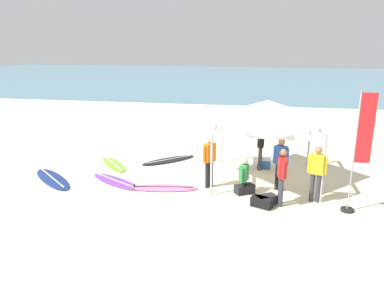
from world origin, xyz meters
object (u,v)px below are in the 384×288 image
(canopy_tent, at_px, (268,111))
(person_blue, at_px, (281,161))
(gear_bag_near_tent, at_px, (262,202))
(surfboard_pink, at_px, (163,188))
(banner_flag, at_px, (358,158))
(surfboard_navy, at_px, (52,179))
(person_red, at_px, (282,173))
(surfboard_black, at_px, (169,160))
(person_black, at_px, (261,144))
(cooler_box, at_px, (264,163))
(surfboard_lime, at_px, (113,164))
(person_green, at_px, (244,174))
(surfboard_purple, at_px, (115,181))
(gear_bag_by_pole, at_px, (244,189))
(gear_bag_on_sand, at_px, (266,200))
(person_orange, at_px, (209,158))
(person_yellow, at_px, (317,170))

(canopy_tent, bearing_deg, person_blue, -62.52)
(gear_bag_near_tent, bearing_deg, surfboard_pink, 165.66)
(surfboard_pink, distance_m, banner_flag, 5.88)
(surfboard_navy, relative_size, person_red, 1.39)
(person_red, height_order, gear_bag_near_tent, person_red)
(canopy_tent, height_order, surfboard_black, canopy_tent)
(surfboard_navy, xyz_separation_m, gear_bag_near_tent, (7.08, -0.93, 0.10))
(surfboard_navy, distance_m, person_black, 7.45)
(cooler_box, bearing_deg, surfboard_lime, -173.86)
(person_green, distance_m, banner_flag, 3.26)
(surfboard_purple, xyz_separation_m, person_red, (5.39, -0.88, 0.95))
(surfboard_lime, bearing_deg, person_blue, -13.25)
(surfboard_purple, bearing_deg, gear_bag_by_pole, -2.37)
(gear_bag_near_tent, height_order, gear_bag_on_sand, same)
(gear_bag_near_tent, relative_size, gear_bag_by_pole, 1.00)
(person_orange, xyz_separation_m, cooler_box, (1.77, 2.17, -0.79))
(surfboard_purple, distance_m, person_green, 4.36)
(canopy_tent, xyz_separation_m, gear_bag_near_tent, (-0.08, -2.23, -2.25))
(person_red, xyz_separation_m, person_black, (-0.59, 3.04, 0.00))
(surfboard_purple, bearing_deg, surfboard_black, 63.74)
(gear_bag_on_sand, bearing_deg, surfboard_navy, 174.13)
(surfboard_navy, height_order, banner_flag, banner_flag)
(surfboard_pink, distance_m, person_blue, 3.85)
(surfboard_black, xyz_separation_m, surfboard_purple, (-1.25, -2.54, 0.00))
(surfboard_lime, xyz_separation_m, person_red, (6.12, -2.58, 0.95))
(person_orange, bearing_deg, banner_flag, -14.77)
(surfboard_purple, distance_m, person_orange, 3.32)
(surfboard_purple, xyz_separation_m, person_yellow, (6.41, -0.44, 0.95))
(canopy_tent, height_order, surfboard_purple, canopy_tent)
(surfboard_pink, relative_size, person_green, 1.95)
(gear_bag_on_sand, bearing_deg, surfboard_pink, 169.26)
(surfboard_black, bearing_deg, cooler_box, -3.53)
(person_red, distance_m, person_blue, 1.13)
(person_blue, bearing_deg, surfboard_lime, 166.75)
(surfboard_pink, relative_size, person_red, 1.37)
(surfboard_black, distance_m, person_green, 4.19)
(person_blue, relative_size, gear_bag_by_pole, 2.85)
(cooler_box, bearing_deg, gear_bag_on_sand, -89.20)
(person_yellow, bearing_deg, banner_flag, -28.68)
(person_red, relative_size, gear_bag_near_tent, 2.85)
(surfboard_black, distance_m, person_red, 5.45)
(person_green, relative_size, gear_bag_by_pole, 2.00)
(person_yellow, height_order, person_green, person_yellow)
(person_black, bearing_deg, surfboard_lime, -175.28)
(surfboard_pink, bearing_deg, surfboard_navy, 178.24)
(canopy_tent, relative_size, person_black, 1.97)
(canopy_tent, height_order, person_yellow, canopy_tent)
(person_black, xyz_separation_m, cooler_box, (0.15, 0.15, -0.79))
(surfboard_black, bearing_deg, person_black, -6.14)
(surfboard_lime, distance_m, surfboard_pink, 3.16)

